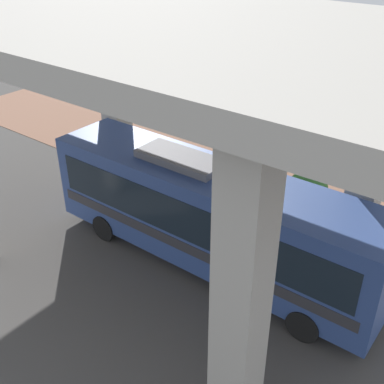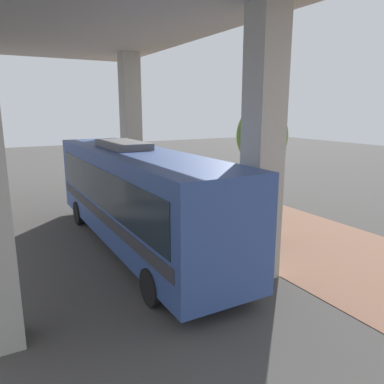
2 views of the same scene
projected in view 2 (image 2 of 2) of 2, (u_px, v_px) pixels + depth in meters
ground_plane at (188, 226)px, 16.12m from camera, size 80.00×80.00×0.00m
sidewalk_strip at (244, 216)px, 17.55m from camera, size 6.00×40.00×0.02m
overpass at (84, 41)px, 12.62m from camera, size 9.40×18.53×8.28m
bus at (135, 192)px, 13.32m from camera, size 2.69×11.81×3.76m
fire_hydrant at (156, 186)px, 22.14m from camera, size 0.51×0.24×0.93m
planter_front at (262, 211)px, 14.71m from camera, size 1.58×1.58×1.97m
planter_middle at (205, 208)px, 15.82m from camera, size 1.18×1.18×1.69m
planter_back at (158, 187)px, 20.22m from camera, size 1.26×1.26×1.59m
street_tree_near at (262, 136)px, 17.05m from camera, size 2.33×2.33×5.15m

